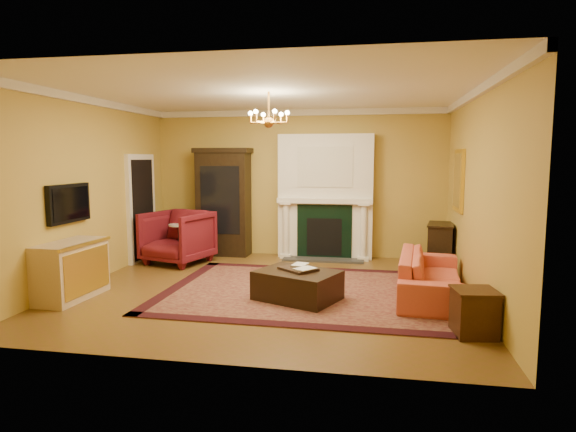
% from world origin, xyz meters
% --- Properties ---
extents(floor, '(6.00, 5.50, 0.02)m').
position_xyz_m(floor, '(0.00, 0.00, -0.01)').
color(floor, brown).
rests_on(floor, ground).
extents(ceiling, '(6.00, 5.50, 0.02)m').
position_xyz_m(ceiling, '(0.00, 0.00, 3.01)').
color(ceiling, white).
rests_on(ceiling, wall_back).
extents(wall_back, '(6.00, 0.02, 3.00)m').
position_xyz_m(wall_back, '(0.00, 2.76, 1.50)').
color(wall_back, '#B0953F').
rests_on(wall_back, floor).
extents(wall_front, '(6.00, 0.02, 3.00)m').
position_xyz_m(wall_front, '(0.00, -2.76, 1.50)').
color(wall_front, '#B0953F').
rests_on(wall_front, floor).
extents(wall_left, '(0.02, 5.50, 3.00)m').
position_xyz_m(wall_left, '(-3.01, 0.00, 1.50)').
color(wall_left, '#B0953F').
rests_on(wall_left, floor).
extents(wall_right, '(0.02, 5.50, 3.00)m').
position_xyz_m(wall_right, '(3.01, 0.00, 1.50)').
color(wall_right, '#B0953F').
rests_on(wall_right, floor).
extents(fireplace, '(1.90, 0.70, 2.50)m').
position_xyz_m(fireplace, '(0.60, 2.57, 1.19)').
color(fireplace, white).
rests_on(fireplace, wall_back).
extents(crown_molding, '(6.00, 5.50, 0.12)m').
position_xyz_m(crown_molding, '(0.00, 0.96, 2.94)').
color(crown_molding, silver).
rests_on(crown_molding, ceiling).
extents(doorway, '(0.08, 1.05, 2.10)m').
position_xyz_m(doorway, '(-2.95, 1.70, 1.05)').
color(doorway, white).
rests_on(doorway, wall_left).
extents(tv_panel, '(0.09, 0.95, 0.58)m').
position_xyz_m(tv_panel, '(-2.95, -0.60, 1.35)').
color(tv_panel, black).
rests_on(tv_panel, wall_left).
extents(gilt_mirror, '(0.06, 0.76, 1.05)m').
position_xyz_m(gilt_mirror, '(2.97, 1.40, 1.65)').
color(gilt_mirror, yellow).
rests_on(gilt_mirror, wall_right).
extents(chandelier, '(0.63, 0.55, 0.53)m').
position_xyz_m(chandelier, '(-0.00, 0.00, 2.61)').
color(chandelier, '#C38535').
rests_on(chandelier, ceiling).
extents(oriental_rug, '(4.34, 3.29, 0.02)m').
position_xyz_m(oriental_rug, '(0.59, -0.03, 0.01)').
color(oriental_rug, '#3F0D13').
rests_on(oriental_rug, floor).
extents(china_cabinet, '(1.08, 0.51, 2.13)m').
position_xyz_m(china_cabinet, '(-1.52, 2.49, 1.07)').
color(china_cabinet, black).
rests_on(china_cabinet, floor).
extents(wingback_armchair, '(1.33, 1.29, 1.12)m').
position_xyz_m(wingback_armchair, '(-2.15, 1.54, 0.56)').
color(wingback_armchair, maroon).
rests_on(wingback_armchair, floor).
extents(pedestal_table, '(0.42, 0.42, 0.74)m').
position_xyz_m(pedestal_table, '(-2.17, 1.68, 0.43)').
color(pedestal_table, black).
rests_on(pedestal_table, floor).
extents(commode, '(0.57, 1.14, 0.83)m').
position_xyz_m(commode, '(-2.73, -0.96, 0.42)').
color(commode, '#C5AF90').
rests_on(commode, floor).
extents(coral_sofa, '(0.85, 2.25, 0.86)m').
position_xyz_m(coral_sofa, '(2.40, 0.04, 0.43)').
color(coral_sofa, '#BC4B3B').
rests_on(coral_sofa, floor).
extents(end_table, '(0.50, 0.50, 0.51)m').
position_xyz_m(end_table, '(2.72, -1.48, 0.26)').
color(end_table, '#321C0D').
rests_on(end_table, floor).
extents(console_table, '(0.53, 0.79, 0.81)m').
position_xyz_m(console_table, '(2.78, 1.89, 0.41)').
color(console_table, black).
rests_on(console_table, floor).
extents(leather_ottoman, '(1.33, 1.17, 0.41)m').
position_xyz_m(leather_ottoman, '(0.51, -0.48, 0.22)').
color(leather_ottoman, black).
rests_on(leather_ottoman, oriental_rug).
extents(ottoman_tray, '(0.63, 0.62, 0.03)m').
position_xyz_m(ottoman_tray, '(0.51, -0.41, 0.44)').
color(ottoman_tray, black).
rests_on(ottoman_tray, leather_ottoman).
extents(book_a, '(0.20, 0.07, 0.27)m').
position_xyz_m(book_a, '(0.42, -0.25, 0.59)').
color(book_a, gray).
rests_on(book_a, ottoman_tray).
extents(book_b, '(0.18, 0.15, 0.29)m').
position_xyz_m(book_b, '(0.54, -0.44, 0.61)').
color(book_b, gray).
rests_on(book_b, ottoman_tray).
extents(topiary_left, '(0.16, 0.16, 0.44)m').
position_xyz_m(topiary_left, '(-0.17, 2.53, 1.47)').
color(topiary_left, tan).
rests_on(topiary_left, fireplace).
extents(topiary_right, '(0.16, 0.16, 0.43)m').
position_xyz_m(topiary_right, '(1.14, 2.53, 1.47)').
color(topiary_right, tan).
rests_on(topiary_right, fireplace).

